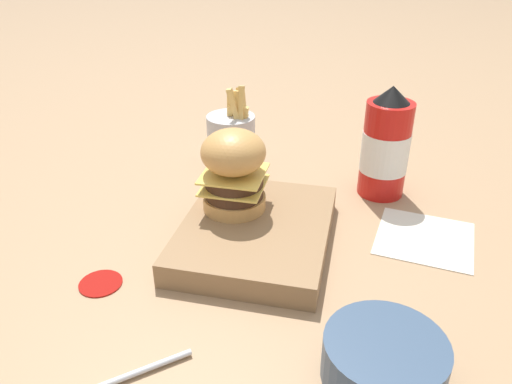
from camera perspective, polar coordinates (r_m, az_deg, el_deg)
name	(u,v)px	position (r m, az deg, el deg)	size (l,w,h in m)	color
ground_plane	(306,238)	(0.77, 5.78, -5.29)	(6.00, 6.00, 0.00)	#9E7A56
serving_board	(256,232)	(0.74, 0.00, -4.62)	(0.27, 0.21, 0.04)	olive
burger	(234,170)	(0.74, -2.56, 2.54)	(0.10, 0.10, 0.13)	tan
ketchup_bottle	(385,147)	(0.88, 14.57, 5.03)	(0.08, 0.08, 0.19)	red
fries_basket	(232,137)	(0.98, -2.79, 6.26)	(0.09, 0.09, 0.16)	#B7B7BC
side_bowl	(384,359)	(0.56, 14.44, -17.99)	(0.13, 0.13, 0.05)	#384C66
ketchup_puddle	(101,283)	(0.71, -17.34, -9.88)	(0.06, 0.06, 0.00)	#9E140F
parchment_square	(425,238)	(0.81, 18.73, -4.98)	(0.16, 0.16, 0.00)	beige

